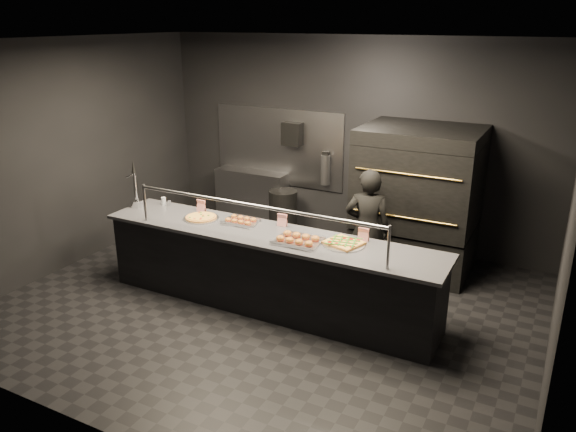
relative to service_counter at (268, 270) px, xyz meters
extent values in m
plane|color=black|center=(0.00, 0.00, -0.46)|extent=(6.00, 6.00, 0.00)
plane|color=black|center=(0.00, 0.00, 2.54)|extent=(6.00, 6.00, 0.00)
cube|color=black|center=(0.00, 2.50, 1.04)|extent=(6.00, 0.04, 3.00)
cube|color=black|center=(0.00, -2.50, 1.04)|extent=(6.00, 0.04, 3.00)
cube|color=black|center=(-3.00, 0.00, 1.04)|extent=(0.04, 5.00, 3.00)
cube|color=black|center=(3.00, 0.00, 1.04)|extent=(0.04, 5.00, 3.00)
cube|color=#99999E|center=(-1.20, 2.48, 0.84)|extent=(2.20, 0.02, 1.20)
cube|color=black|center=(0.00, 0.00, -0.02)|extent=(4.00, 0.70, 0.88)
cube|color=#36363B|center=(0.00, 0.00, 0.44)|extent=(4.10, 0.78, 0.04)
cylinder|color=#99999E|center=(-1.50, -0.30, 0.68)|extent=(0.03, 0.03, 0.45)
cylinder|color=#99999E|center=(1.50, -0.30, 0.68)|extent=(0.03, 0.03, 0.45)
cylinder|color=#99999E|center=(0.00, -0.30, 0.88)|extent=(3.00, 0.04, 0.04)
cube|color=black|center=(1.20, 1.90, -0.16)|extent=(1.50, 1.15, 0.60)
cube|color=black|center=(1.20, 1.90, 0.44)|extent=(1.50, 1.20, 0.55)
cube|color=black|center=(1.20, 1.90, 0.99)|extent=(1.50, 1.20, 0.55)
cube|color=black|center=(1.20, 1.90, 1.36)|extent=(1.50, 1.20, 0.18)
cylinder|color=gold|center=(1.20, 1.28, 0.44)|extent=(1.30, 0.02, 0.02)
cylinder|color=gold|center=(1.20, 1.28, 0.99)|extent=(1.30, 0.02, 0.02)
cube|color=#99999E|center=(-1.60, 2.32, -0.01)|extent=(1.20, 0.35, 0.90)
cube|color=black|center=(-0.90, 2.39, 1.09)|extent=(0.30, 0.20, 0.35)
cylinder|color=#B2B2B7|center=(-0.35, 2.40, 0.59)|extent=(0.14, 0.14, 0.45)
cube|color=black|center=(-0.35, 2.40, 0.84)|extent=(0.10, 0.06, 0.06)
cylinder|color=silver|center=(-1.95, 0.04, 0.50)|extent=(0.16, 0.16, 0.09)
cylinder|color=silver|center=(-1.95, 0.04, 0.70)|extent=(0.06, 0.06, 0.41)
cylinder|color=silver|center=(-1.95, -0.05, 0.88)|extent=(0.02, 0.11, 0.02)
cone|color=black|center=(-1.95, 0.04, 0.98)|extent=(0.06, 0.06, 0.16)
cylinder|color=silver|center=(-0.95, 0.05, 0.46)|extent=(0.43, 0.43, 0.01)
cylinder|color=#D48943|center=(-0.95, 0.05, 0.47)|extent=(0.37, 0.37, 0.02)
cylinder|color=gold|center=(-0.95, 0.05, 0.49)|extent=(0.33, 0.33, 0.01)
cube|color=silver|center=(-0.45, 0.15, 0.47)|extent=(0.46, 0.39, 0.02)
ellipsoid|color=#AE7525|center=(-0.59, 0.08, 0.50)|extent=(0.07, 0.07, 0.05)
ellipsoid|color=#AE7525|center=(-0.59, 0.22, 0.50)|extent=(0.07, 0.07, 0.05)
ellipsoid|color=#AE7525|center=(-0.49, 0.08, 0.50)|extent=(0.07, 0.07, 0.05)
ellipsoid|color=#AE7525|center=(-0.49, 0.22, 0.50)|extent=(0.07, 0.07, 0.05)
ellipsoid|color=#AE7525|center=(-0.40, 0.08, 0.50)|extent=(0.07, 0.07, 0.05)
ellipsoid|color=#AE7525|center=(-0.40, 0.22, 0.50)|extent=(0.07, 0.07, 0.05)
ellipsoid|color=#AE7525|center=(-0.31, 0.08, 0.50)|extent=(0.07, 0.07, 0.05)
ellipsoid|color=#AE7525|center=(-0.31, 0.22, 0.50)|extent=(0.07, 0.07, 0.05)
cube|color=silver|center=(0.43, -0.09, 0.47)|extent=(0.53, 0.42, 0.02)
ellipsoid|color=#AE7525|center=(0.26, -0.17, 0.51)|extent=(0.09, 0.09, 0.06)
ellipsoid|color=#AE7525|center=(0.26, -0.01, 0.51)|extent=(0.09, 0.09, 0.06)
ellipsoid|color=#AE7525|center=(0.37, -0.17, 0.51)|extent=(0.09, 0.09, 0.06)
ellipsoid|color=#AE7525|center=(0.37, -0.01, 0.51)|extent=(0.09, 0.09, 0.06)
ellipsoid|color=#AE7525|center=(0.48, -0.17, 0.51)|extent=(0.09, 0.09, 0.06)
ellipsoid|color=#AE7525|center=(0.48, -0.01, 0.51)|extent=(0.09, 0.09, 0.06)
ellipsoid|color=#AE7525|center=(0.60, -0.17, 0.51)|extent=(0.09, 0.09, 0.06)
ellipsoid|color=#AE7525|center=(0.60, -0.01, 0.51)|extent=(0.09, 0.09, 0.06)
cylinder|color=silver|center=(0.89, 0.08, 0.46)|extent=(0.46, 0.46, 0.01)
cube|color=#D48943|center=(0.89, 0.08, 0.48)|extent=(0.45, 0.42, 0.02)
cube|color=gold|center=(0.89, 0.08, 0.49)|extent=(0.42, 0.40, 0.01)
cube|color=#3D8E27|center=(0.89, 0.08, 0.50)|extent=(0.40, 0.38, 0.01)
cylinder|color=silver|center=(-1.70, 0.27, 0.51)|extent=(0.06, 0.06, 0.10)
cylinder|color=silver|center=(-1.60, 0.27, 0.50)|extent=(0.04, 0.04, 0.08)
cube|color=white|center=(-1.11, 0.28, 0.53)|extent=(0.12, 0.04, 0.15)
cube|color=white|center=(0.04, 0.28, 0.53)|extent=(0.12, 0.04, 0.15)
cube|color=white|center=(1.04, 0.28, 0.53)|extent=(0.12, 0.04, 0.15)
cylinder|color=black|center=(-0.90, 2.08, -0.10)|extent=(0.44, 0.44, 0.73)
imported|color=black|center=(0.83, 1.03, 0.30)|extent=(0.64, 0.50, 1.53)
camera|label=1|loc=(2.92, -5.14, 2.76)|focal=35.00mm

